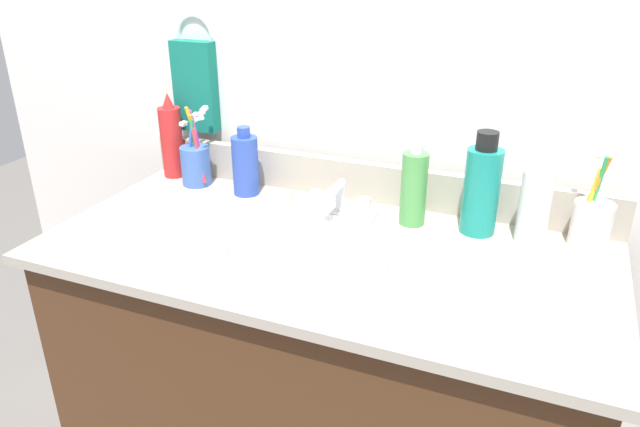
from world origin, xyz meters
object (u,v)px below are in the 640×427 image
(bottle_spray_red, at_px, (172,140))
(hand_towel, at_px, (195,87))
(bottle_shampoo_blue, at_px, (245,164))
(soap_bar, at_px, (277,197))
(bottle_mouthwash_teal, at_px, (482,188))
(bottle_lotion_white, at_px, (535,205))
(cup_blue_plastic, at_px, (196,162))
(bottle_toner_green, at_px, (414,187))
(faucet, at_px, (339,204))
(cup_white_ceramic, at_px, (591,223))

(bottle_spray_red, bearing_deg, hand_towel, 52.22)
(bottle_shampoo_blue, bearing_deg, soap_bar, -10.64)
(bottle_mouthwash_teal, height_order, bottle_lotion_white, bottle_mouthwash_teal)
(hand_towel, distance_m, cup_blue_plastic, 0.19)
(bottle_mouthwash_teal, relative_size, bottle_lotion_white, 1.24)
(bottle_toner_green, bearing_deg, bottle_spray_red, 175.68)
(bottle_toner_green, bearing_deg, bottle_shampoo_blue, 178.38)
(hand_towel, xyz_separation_m, bottle_lotion_white, (0.83, -0.10, -0.14))
(hand_towel, distance_m, bottle_lotion_white, 0.84)
(bottle_shampoo_blue, relative_size, cup_blue_plastic, 0.83)
(faucet, height_order, bottle_toner_green, bottle_toner_green)
(bottle_lotion_white, bearing_deg, faucet, -175.52)
(cup_white_ceramic, distance_m, soap_bar, 0.66)
(hand_towel, xyz_separation_m, cup_white_ceramic, (0.93, -0.08, -0.17))
(cup_white_ceramic, bearing_deg, soap_bar, -177.06)
(cup_blue_plastic, xyz_separation_m, soap_bar, (0.23, -0.02, -0.04))
(bottle_lotion_white, relative_size, bottle_spray_red, 0.81)
(hand_towel, height_order, bottle_spray_red, hand_towel)
(faucet, relative_size, cup_blue_plastic, 0.81)
(faucet, height_order, cup_white_ceramic, cup_white_ceramic)
(bottle_toner_green, relative_size, soap_bar, 2.88)
(bottle_toner_green, bearing_deg, bottle_mouthwash_teal, 4.92)
(bottle_mouthwash_teal, bearing_deg, hand_towel, 172.62)
(cup_white_ceramic, bearing_deg, bottle_toner_green, -175.26)
(bottle_mouthwash_teal, bearing_deg, bottle_toner_green, -175.08)
(hand_towel, distance_m, soap_bar, 0.36)
(hand_towel, bearing_deg, faucet, -16.89)
(cup_blue_plastic, bearing_deg, bottle_spray_red, 161.64)
(bottle_lotion_white, relative_size, soap_bar, 2.69)
(cup_blue_plastic, distance_m, cup_white_ceramic, 0.89)
(faucet, relative_size, bottle_shampoo_blue, 0.98)
(faucet, relative_size, bottle_spray_red, 0.75)
(bottle_toner_green, xyz_separation_m, cup_white_ceramic, (0.35, 0.03, -0.03))
(bottle_lotion_white, distance_m, bottle_shampoo_blue, 0.64)
(faucet, xyz_separation_m, bottle_shampoo_blue, (-0.25, 0.04, 0.04))
(faucet, relative_size, bottle_lotion_white, 0.93)
(soap_bar, bearing_deg, bottle_spray_red, 170.50)
(bottle_lotion_white, xyz_separation_m, bottle_toner_green, (-0.24, -0.00, 0.00))
(bottle_shampoo_blue, distance_m, soap_bar, 0.11)
(bottle_toner_green, distance_m, cup_blue_plastic, 0.55)
(bottle_mouthwash_teal, bearing_deg, faucet, -172.59)
(faucet, bearing_deg, cup_white_ceramic, 6.24)
(bottle_lotion_white, relative_size, cup_blue_plastic, 0.87)
(hand_towel, xyz_separation_m, bottle_spray_red, (-0.04, -0.06, -0.13))
(bottle_shampoo_blue, bearing_deg, cup_white_ceramic, 1.31)
(hand_towel, height_order, bottle_shampoo_blue, hand_towel)
(bottle_lotion_white, height_order, soap_bar, bottle_lotion_white)
(bottle_mouthwash_teal, distance_m, bottle_toner_green, 0.14)
(bottle_spray_red, relative_size, cup_blue_plastic, 1.08)
(bottle_toner_green, bearing_deg, cup_blue_plastic, 177.96)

